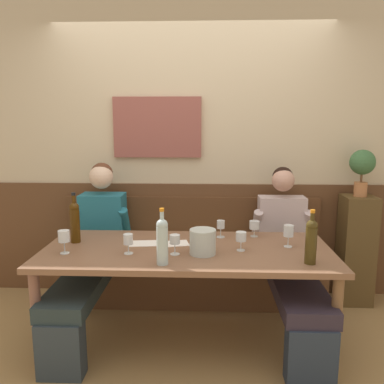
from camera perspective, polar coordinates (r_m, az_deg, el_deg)
The scene contains 22 objects.
ground_plane at distance 3.08m, azimuth -0.84°, elevation -22.10°, with size 6.80×6.80×0.02m, color #997747.
room_wall_back at distance 3.70m, azimuth -0.03°, elevation 6.59°, with size 6.80×0.12×2.80m.
wood_wainscot_panel at distance 3.80m, azimuth -0.01°, elevation -6.73°, with size 6.80×0.03×1.06m, color brown.
wall_bench at distance 3.68m, azimuth -0.14°, elevation -11.36°, with size 2.37×0.42×0.94m.
dining_table at distance 2.90m, azimuth -0.73°, elevation -9.56°, with size 2.07×0.90×0.73m.
person_center_right_seat at distance 3.35m, azimuth -14.14°, elevation -7.58°, with size 0.49×1.32×1.27m.
person_left_seat at distance 3.25m, azimuth 13.92°, elevation -8.82°, with size 0.51×1.31×1.25m.
ice_bucket at distance 2.73m, azimuth 1.56°, elevation -7.21°, with size 0.18×0.18×0.17m, color #B4BFB7.
wine_bottle_clear_water at distance 3.09m, azimuth -16.58°, elevation -4.01°, with size 0.07×0.07×0.38m.
wine_bottle_amber_mid at distance 2.52m, azimuth -4.32°, elevation -6.91°, with size 0.07×0.07×0.37m.
wine_bottle_green_tall at distance 2.64m, azimuth 16.85°, elevation -6.66°, with size 0.07×0.07×0.35m.
wine_glass_mid_right at distance 2.77m, azimuth -9.22°, elevation -6.85°, with size 0.07×0.07×0.14m.
wine_glass_center_rear at distance 2.82m, azimuth 7.11°, elevation -6.53°, with size 0.07×0.07×0.14m.
wine_glass_near_bucket at distance 2.72m, azimuth -2.51°, elevation -7.01°, with size 0.07×0.07×0.14m.
wine_glass_by_bottle at distance 3.17m, azimuth 9.00°, elevation -4.85°, with size 0.08×0.08×0.13m.
wine_glass_left_end at distance 3.12m, azimuth 4.18°, elevation -4.83°, with size 0.07×0.07×0.14m.
wine_glass_right_end at distance 2.87m, azimuth -18.03°, elevation -6.25°, with size 0.08×0.08×0.16m.
wine_glass_mid_left at distance 2.95m, azimuth 13.79°, elevation -5.55°, with size 0.07×0.07×0.16m.
tasting_sheet_left_guest at distance 3.00m, azimuth -7.10°, elevation -7.38°, with size 0.21×0.15×0.00m, color white.
tasting_sheet_right_guest at distance 2.98m, azimuth -2.57°, elevation -7.45°, with size 0.21×0.15×0.00m, color white.
corner_pedestal at distance 3.88m, azimuth 22.60°, elevation -7.73°, with size 0.28×0.28×0.98m, color #523D1F.
potted_plant at distance 3.73m, azimuth 23.39°, elevation 3.51°, with size 0.22×0.22×0.41m.
Camera 1 is at (0.14, -2.60, 1.63)m, focal length 36.89 mm.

